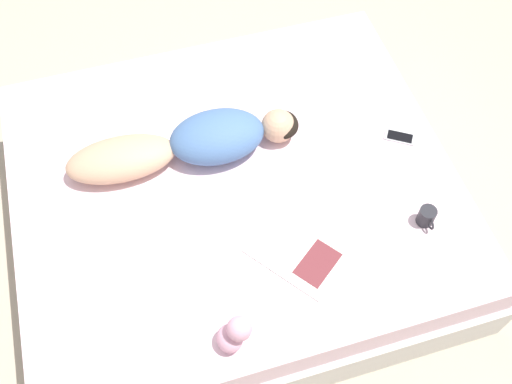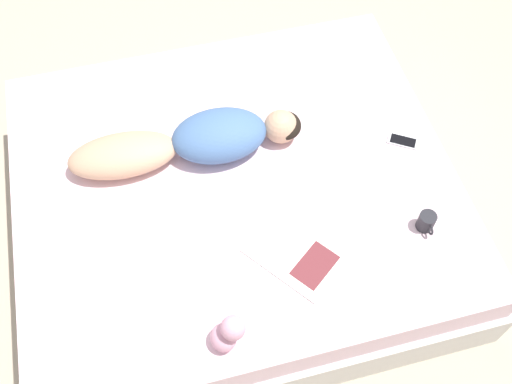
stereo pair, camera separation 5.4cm
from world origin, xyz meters
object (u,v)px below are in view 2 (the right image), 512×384
Objects in this scene: open_magazine at (297,253)px; cell_phone at (403,141)px; person at (192,141)px; coffee_mug at (426,221)px.

open_magazine is 0.85m from cell_phone.
cell_phone is (-0.48, 0.71, 0.00)m from open_magazine.
coffee_mug is (0.69, 0.96, -0.04)m from person.
open_magazine is at bearing -91.31° from coffee_mug.
open_magazine is 4.58× the size of coffee_mug.
coffee_mug is 0.66× the size of cell_phone.
open_magazine and cell_phone have the same top height.
cell_phone is (0.20, 1.05, -0.09)m from person.
person is 6.92× the size of cell_phone.
coffee_mug is 0.50m from cell_phone.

